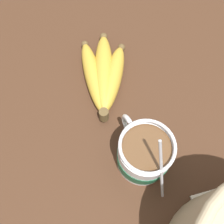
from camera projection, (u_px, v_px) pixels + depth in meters
table at (133, 122)px, 55.59cm from camera, size 116.22×116.22×3.61cm
coffee_mug at (144, 154)px, 46.08cm from camera, size 16.49×10.01×16.62cm
banana_bunch at (104, 75)px, 56.58cm from camera, size 21.51×14.76×4.33cm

